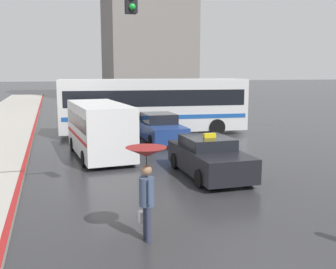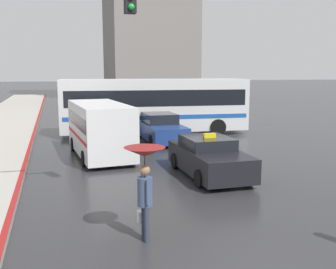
{
  "view_description": "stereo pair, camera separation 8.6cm",
  "coord_description": "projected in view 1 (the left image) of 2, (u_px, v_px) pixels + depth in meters",
  "views": [
    {
      "loc": [
        -3.59,
        -4.73,
        3.72
      ],
      "look_at": [
        0.53,
        9.08,
        1.4
      ],
      "focal_mm": 42.0,
      "sensor_mm": 36.0,
      "label": 1
    },
    {
      "loc": [
        -3.51,
        -4.75,
        3.72
      ],
      "look_at": [
        0.53,
        9.08,
        1.4
      ],
      "focal_mm": 42.0,
      "sensor_mm": 36.0,
      "label": 2
    }
  ],
  "objects": [
    {
      "name": "ambulance_van",
      "position": [
        99.0,
        127.0,
        17.23
      ],
      "size": [
        2.44,
        5.68,
        2.34
      ],
      "rotation": [
        0.0,
        0.0,
        3.22
      ],
      "color": "silver",
      "rests_on": "ground_plane"
    },
    {
      "name": "pedestrian_with_umbrella",
      "position": [
        146.0,
        171.0,
        8.5
      ],
      "size": [
        0.9,
        0.9,
        2.11
      ],
      "rotation": [
        0.0,
        0.0,
        1.61
      ],
      "color": "#2D3347",
      "rests_on": "ground_plane"
    },
    {
      "name": "city_bus",
      "position": [
        154.0,
        104.0,
        23.31
      ],
      "size": [
        11.08,
        3.41,
        3.27
      ],
      "rotation": [
        0.0,
        0.0,
        1.49
      ],
      "color": "silver",
      "rests_on": "ground_plane"
    },
    {
      "name": "traffic_light",
      "position": [
        36.0,
        45.0,
        9.35
      ],
      "size": [
        4.06,
        0.38,
        6.26
      ],
      "color": "black",
      "rests_on": "ground_plane"
    },
    {
      "name": "taxi",
      "position": [
        209.0,
        157.0,
        14.15
      ],
      "size": [
        1.91,
        4.27,
        1.54
      ],
      "rotation": [
        0.0,
        0.0,
        3.14
      ],
      "color": "black",
      "rests_on": "ground_plane"
    },
    {
      "name": "sedan_red",
      "position": [
        160.0,
        128.0,
        21.14
      ],
      "size": [
        1.91,
        4.73,
        1.49
      ],
      "rotation": [
        0.0,
        0.0,
        3.14
      ],
      "color": "navy",
      "rests_on": "ground_plane"
    }
  ]
}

